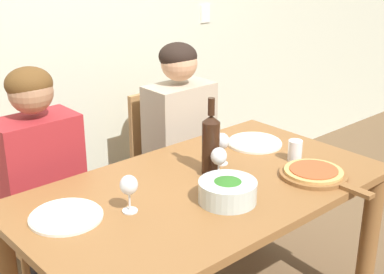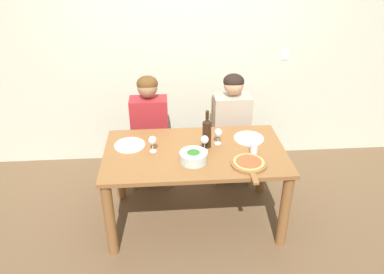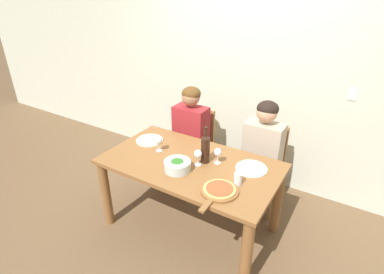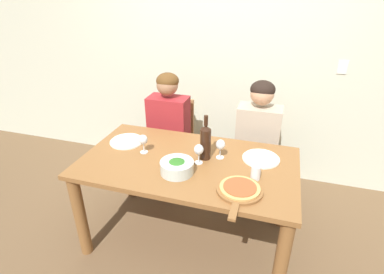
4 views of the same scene
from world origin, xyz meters
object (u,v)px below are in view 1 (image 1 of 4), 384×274
object	(u,v)px
chair_right	(170,162)
dinner_plate_right	(255,143)
chair_left	(35,208)
broccoli_bowl	(228,191)
water_tumbler	(295,151)
pizza_on_board	(315,174)
wine_bottle	(211,143)
person_man	(182,129)
wine_glass_left	(129,187)
dinner_plate_left	(66,216)
wine_glass_right	(222,143)
wine_glass_centre	(219,158)
person_woman	(41,170)

from	to	relation	value
chair_right	dinner_plate_right	world-z (taller)	chair_right
chair_left	broccoli_bowl	xyz separation A→B (m)	(0.39, -0.94, 0.32)
water_tumbler	pizza_on_board	bearing A→B (deg)	-114.17
wine_bottle	pizza_on_board	distance (m)	0.47
person_man	wine_glass_left	distance (m)	1.04
dinner_plate_left	dinner_plate_right	world-z (taller)	same
wine_glass_right	wine_bottle	bearing A→B (deg)	-160.26
person_man	wine_glass_left	world-z (taller)	person_man
wine_bottle	water_tumbler	bearing A→B (deg)	-22.50
wine_bottle	wine_glass_left	size ratio (longest dim) A/B	2.29
chair_right	dinner_plate_right	distance (m)	0.66
chair_left	water_tumbler	size ratio (longest dim) A/B	8.97
wine_glass_centre	person_man	bearing A→B (deg)	61.66
broccoli_bowl	chair_left	bearing A→B (deg)	112.40
person_man	wine_glass_right	bearing A→B (deg)	-112.41
person_woman	broccoli_bowl	xyz separation A→B (m)	(0.39, -0.83, 0.07)
person_man	dinner_plate_left	world-z (taller)	person_man
chair_right	water_tumbler	xyz separation A→B (m)	(0.06, -0.86, 0.32)
chair_left	dinner_plate_right	bearing A→B (deg)	-32.69
water_tumbler	wine_glass_right	bearing A→B (deg)	145.00
broccoli_bowl	water_tumbler	xyz separation A→B (m)	(0.53, 0.08, 0.00)
person_man	wine_glass_right	xyz separation A→B (m)	(-0.23, -0.55, 0.13)
wine_glass_left	wine_glass_centre	distance (m)	0.45
dinner_plate_left	wine_glass_left	xyz separation A→B (m)	(0.21, -0.11, 0.10)
person_man	dinner_plate_left	distance (m)	1.15
pizza_on_board	person_woman	bearing A→B (deg)	132.18
dinner_plate_left	dinner_plate_right	xyz separation A→B (m)	(1.09, 0.04, 0.00)
chair_left	wine_bottle	size ratio (longest dim) A/B	2.59
pizza_on_board	wine_bottle	bearing A→B (deg)	132.86
person_woman	wine_glass_left	world-z (taller)	person_woman
wine_glass_left	wine_glass_centre	bearing A→B (deg)	-3.07
wine_bottle	broccoli_bowl	world-z (taller)	wine_bottle
pizza_on_board	wine_glass_centre	bearing A→B (deg)	143.00
chair_left	person_woman	size ratio (longest dim) A/B	0.74
person_woman	dinner_plate_right	xyz separation A→B (m)	(0.93, -0.49, 0.04)
chair_left	wine_glass_left	bearing A→B (deg)	-86.24
dinner_plate_right	chair_right	bearing A→B (deg)	96.82
wine_bottle	wine_glass_left	world-z (taller)	wine_bottle
dinner_plate_right	wine_glass_left	xyz separation A→B (m)	(-0.88, -0.16, 0.10)
chair_left	wine_glass_right	bearing A→B (deg)	-46.36
person_woman	water_tumbler	world-z (taller)	person_woman
person_woman	dinner_plate_right	distance (m)	1.05
dinner_plate_left	wine_glass_left	bearing A→B (deg)	-28.61
chair_left	water_tumbler	xyz separation A→B (m)	(0.92, -0.86, 0.32)
wine_glass_left	water_tumbler	distance (m)	0.87
chair_right	wine_glass_centre	distance (m)	0.94
broccoli_bowl	wine_glass_right	bearing A→B (deg)	49.19
chair_left	dinner_plate_left	bearing A→B (deg)	-104.03
chair_right	wine_glass_left	distance (m)	1.17
person_man	wine_bottle	world-z (taller)	person_man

